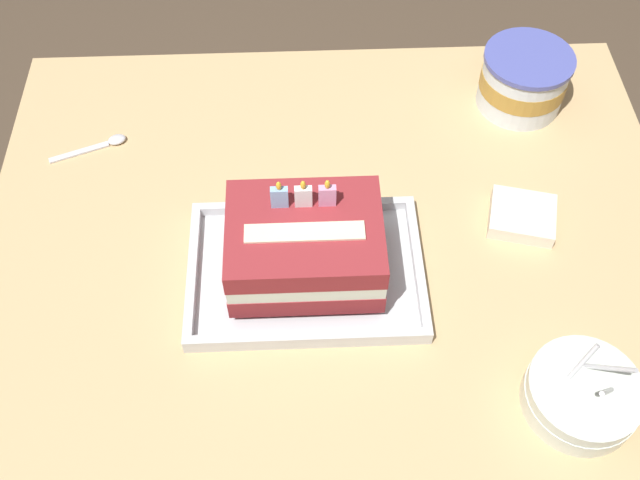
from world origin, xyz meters
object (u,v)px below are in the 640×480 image
at_px(birthday_cake, 305,245).
at_px(serving_spoon_near_tray, 105,144).
at_px(ice_cream_tub, 523,80).
at_px(napkin_pile, 522,216).
at_px(bowl_stack, 582,395).
at_px(foil_tray, 306,272).

relative_size(birthday_cake, serving_spoon_near_tray, 1.69).
xyz_separation_m(ice_cream_tub, serving_spoon_near_tray, (-0.66, -0.07, -0.04)).
bearing_deg(ice_cream_tub, napkin_pile, -100.11).
xyz_separation_m(birthday_cake, ice_cream_tub, (0.36, 0.32, -0.02)).
bearing_deg(bowl_stack, serving_spoon_near_tray, 144.23).
relative_size(foil_tray, birthday_cake, 1.59).
bearing_deg(ice_cream_tub, foil_tray, -137.68).
bearing_deg(serving_spoon_near_tray, ice_cream_tub, 6.05).
bearing_deg(birthday_cake, napkin_pile, 14.31).
distance_m(bowl_stack, ice_cream_tub, 0.52).
xyz_separation_m(foil_tray, birthday_cake, (0.00, 0.00, 0.06)).
relative_size(birthday_cake, bowl_stack, 1.45).
bearing_deg(bowl_stack, birthday_cake, 148.31).
relative_size(birthday_cake, napkin_pile, 1.83).
bearing_deg(birthday_cake, ice_cream_tub, 42.30).
xyz_separation_m(bowl_stack, ice_cream_tub, (0.03, 0.52, 0.02)).
height_order(birthday_cake, serving_spoon_near_tray, birthday_cake).
distance_m(ice_cream_tub, napkin_pile, 0.25).
xyz_separation_m(serving_spoon_near_tray, napkin_pile, (0.62, -0.17, 0.01)).
distance_m(foil_tray, serving_spoon_near_tray, 0.40).
xyz_separation_m(birthday_cake, napkin_pile, (0.31, 0.08, -0.06)).
bearing_deg(bowl_stack, ice_cream_tub, 86.61).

